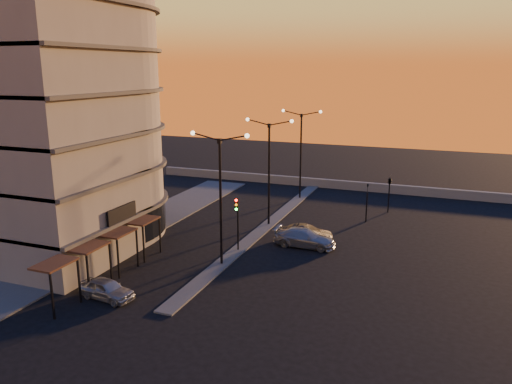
% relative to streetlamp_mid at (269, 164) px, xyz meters
% --- Properties ---
extents(ground, '(120.00, 120.00, 0.00)m').
position_rel_streetlamp_mid_xyz_m(ground, '(0.00, -10.00, -5.59)').
color(ground, black).
rests_on(ground, ground).
extents(sidewalk_west, '(5.00, 40.00, 0.12)m').
position_rel_streetlamp_mid_xyz_m(sidewalk_west, '(-10.50, -6.00, -5.53)').
color(sidewalk_west, '#474845').
rests_on(sidewalk_west, ground).
extents(median, '(1.20, 36.00, 0.12)m').
position_rel_streetlamp_mid_xyz_m(median, '(0.00, 0.00, -5.53)').
color(median, '#474845').
rests_on(median, ground).
extents(parapet, '(44.00, 0.50, 1.00)m').
position_rel_streetlamp_mid_xyz_m(parapet, '(2.00, 16.00, -5.09)').
color(parapet, slate).
rests_on(parapet, ground).
extents(building, '(14.35, 17.08, 25.00)m').
position_rel_streetlamp_mid_xyz_m(building, '(-14.00, -9.97, 6.32)').
color(building, slate).
rests_on(building, ground).
extents(streetlamp_near, '(4.32, 0.32, 9.51)m').
position_rel_streetlamp_mid_xyz_m(streetlamp_near, '(0.00, -10.00, 0.00)').
color(streetlamp_near, black).
rests_on(streetlamp_near, ground).
extents(streetlamp_mid, '(4.32, 0.32, 9.51)m').
position_rel_streetlamp_mid_xyz_m(streetlamp_mid, '(0.00, 0.00, 0.00)').
color(streetlamp_mid, black).
rests_on(streetlamp_mid, ground).
extents(streetlamp_far, '(4.32, 0.32, 9.51)m').
position_rel_streetlamp_mid_xyz_m(streetlamp_far, '(0.00, 10.00, 0.00)').
color(streetlamp_far, black).
rests_on(streetlamp_far, ground).
extents(traffic_light_main, '(0.28, 0.44, 4.25)m').
position_rel_streetlamp_mid_xyz_m(traffic_light_main, '(0.00, -7.13, -2.70)').
color(traffic_light_main, black).
rests_on(traffic_light_main, ground).
extents(signal_east_a, '(0.13, 0.16, 3.60)m').
position_rel_streetlamp_mid_xyz_m(signal_east_a, '(8.00, 4.00, -3.66)').
color(signal_east_a, black).
rests_on(signal_east_a, ground).
extents(signal_east_b, '(0.42, 1.99, 3.60)m').
position_rel_streetlamp_mid_xyz_m(signal_east_b, '(9.50, 8.00, -2.49)').
color(signal_east_b, black).
rests_on(signal_east_b, ground).
extents(car_hatchback, '(3.81, 1.91, 1.25)m').
position_rel_streetlamp_mid_xyz_m(car_hatchback, '(-4.27, -17.40, -4.97)').
color(car_hatchback, '#989B9F').
rests_on(car_hatchback, ground).
extents(car_sedan, '(4.36, 2.14, 1.38)m').
position_rel_streetlamp_mid_xyz_m(car_sedan, '(4.35, -3.24, -4.90)').
color(car_sedan, black).
rests_on(car_sedan, ground).
extents(car_wagon, '(4.87, 1.99, 1.41)m').
position_rel_streetlamp_mid_xyz_m(car_wagon, '(4.50, -4.20, -4.89)').
color(car_wagon, '#93969A').
rests_on(car_wagon, ground).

